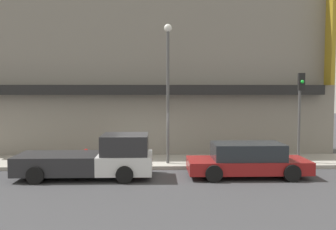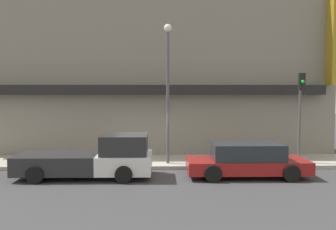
{
  "view_description": "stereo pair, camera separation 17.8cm",
  "coord_description": "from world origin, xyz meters",
  "px_view_note": "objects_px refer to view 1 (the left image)",
  "views": [
    {
      "loc": [
        0.51,
        -16.38,
        3.53
      ],
      "look_at": [
        1.05,
        1.22,
        2.36
      ],
      "focal_mm": 40.0,
      "sensor_mm": 36.0,
      "label": 1
    },
    {
      "loc": [
        0.69,
        -16.38,
        3.53
      ],
      "look_at": [
        1.05,
        1.22,
        2.36
      ],
      "focal_mm": 40.0,
      "sensor_mm": 36.0,
      "label": 2
    }
  ],
  "objects_px": {
    "traffic_light": "(300,102)",
    "street_lamp": "(168,79)",
    "pickup_truck": "(95,159)",
    "fire_hydrant": "(86,156)",
    "parked_car": "(247,160)"
  },
  "relations": [
    {
      "from": "street_lamp",
      "to": "pickup_truck",
      "type": "bearing_deg",
      "value": -145.69
    },
    {
      "from": "street_lamp",
      "to": "parked_car",
      "type": "bearing_deg",
      "value": -32.88
    },
    {
      "from": "fire_hydrant",
      "to": "traffic_light",
      "type": "bearing_deg",
      "value": -0.09
    },
    {
      "from": "fire_hydrant",
      "to": "pickup_truck",
      "type": "bearing_deg",
      "value": -70.4
    },
    {
      "from": "street_lamp",
      "to": "traffic_light",
      "type": "xyz_separation_m",
      "value": [
        6.13,
        -0.01,
        -1.07
      ]
    },
    {
      "from": "parked_car",
      "to": "pickup_truck",
      "type": "bearing_deg",
      "value": -178.12
    },
    {
      "from": "fire_hydrant",
      "to": "street_lamp",
      "type": "height_order",
      "value": "street_lamp"
    },
    {
      "from": "fire_hydrant",
      "to": "parked_car",
      "type": "bearing_deg",
      "value": -16.57
    },
    {
      "from": "traffic_light",
      "to": "street_lamp",
      "type": "bearing_deg",
      "value": 179.91
    },
    {
      "from": "pickup_truck",
      "to": "street_lamp",
      "type": "relative_size",
      "value": 0.85
    },
    {
      "from": "parked_car",
      "to": "traffic_light",
      "type": "distance_m",
      "value": 4.27
    },
    {
      "from": "parked_car",
      "to": "traffic_light",
      "type": "xyz_separation_m",
      "value": [
        2.93,
        2.06,
        2.32
      ]
    },
    {
      "from": "pickup_truck",
      "to": "street_lamp",
      "type": "xyz_separation_m",
      "value": [
        3.03,
        2.07,
        3.3
      ]
    },
    {
      "from": "pickup_truck",
      "to": "fire_hydrant",
      "type": "xyz_separation_m",
      "value": [
        -0.74,
        2.07,
        -0.26
      ]
    },
    {
      "from": "fire_hydrant",
      "to": "street_lamp",
      "type": "xyz_separation_m",
      "value": [
        3.76,
        -0.01,
        3.56
      ]
    }
  ]
}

